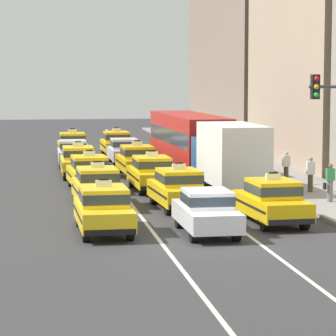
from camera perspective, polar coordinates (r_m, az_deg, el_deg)
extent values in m
plane|color=#353538|center=(29.68, 2.78, -4.87)|extent=(160.00, 160.00, 0.00)
cube|color=silver|center=(49.05, -3.74, -0.51)|extent=(0.14, 80.00, 0.01)
cube|color=silver|center=(49.43, -0.04, -0.45)|extent=(0.14, 80.00, 0.01)
cube|color=gray|center=(45.80, 7.86, -0.94)|extent=(4.00, 90.00, 0.15)
cylinder|color=black|center=(33.15, -5.65, -3.17)|extent=(0.25, 0.64, 0.64)
cylinder|color=black|center=(33.28, -3.11, -3.11)|extent=(0.25, 0.64, 0.64)
cylinder|color=black|center=(30.14, -5.23, -4.10)|extent=(0.25, 0.64, 0.64)
cylinder|color=black|center=(30.29, -2.44, -4.03)|extent=(0.25, 0.64, 0.64)
cube|color=yellow|center=(31.65, -4.12, -2.96)|extent=(1.88, 4.53, 0.70)
cube|color=black|center=(31.64, -4.12, -2.87)|extent=(1.89, 4.17, 0.10)
cube|color=yellow|center=(31.40, -4.10, -1.79)|extent=(1.64, 2.13, 0.64)
cube|color=#2D3842|center=(31.40, -4.10, -1.79)|extent=(1.66, 2.15, 0.35)
cube|color=white|center=(31.34, -4.11, -1.00)|extent=(0.56, 0.13, 0.24)
cube|color=black|center=(31.33, -4.11, -0.72)|extent=(0.32, 0.12, 0.06)
cube|color=black|center=(33.86, -4.49, -2.79)|extent=(1.71, 0.17, 0.20)
cube|color=black|center=(29.52, -3.70, -4.11)|extent=(1.71, 0.17, 0.20)
cylinder|color=black|center=(39.37, -5.82, -1.70)|extent=(0.26, 0.65, 0.64)
cylinder|color=black|center=(39.52, -3.69, -1.65)|extent=(0.26, 0.65, 0.64)
cylinder|color=black|center=(36.35, -5.40, -2.35)|extent=(0.26, 0.65, 0.64)
cylinder|color=black|center=(36.52, -3.09, -2.29)|extent=(0.26, 0.65, 0.64)
cube|color=yellow|center=(37.89, -4.51, -1.46)|extent=(1.96, 4.56, 0.70)
cube|color=black|center=(37.88, -4.51, -1.39)|extent=(1.97, 4.20, 0.10)
cube|color=yellow|center=(37.66, -4.50, -0.48)|extent=(1.67, 2.16, 0.64)
cube|color=#2D3842|center=(37.66, -4.50, -0.48)|extent=(1.70, 2.18, 0.35)
cube|color=white|center=(37.61, -4.50, 0.19)|extent=(0.56, 0.14, 0.24)
cube|color=black|center=(37.59, -4.50, 0.41)|extent=(0.32, 0.12, 0.06)
cube|color=black|center=(40.10, -4.86, -1.41)|extent=(1.71, 0.20, 0.20)
cube|color=black|center=(35.75, -4.12, -2.32)|extent=(1.71, 0.20, 0.20)
cylinder|color=black|center=(44.70, -6.19, -0.77)|extent=(0.27, 0.65, 0.64)
cylinder|color=black|center=(44.86, -4.32, -0.73)|extent=(0.27, 0.65, 0.64)
cylinder|color=black|center=(41.68, -5.80, -1.27)|extent=(0.27, 0.65, 0.64)
cylinder|color=black|center=(41.85, -3.78, -1.22)|extent=(0.27, 0.65, 0.64)
cube|color=yellow|center=(43.23, -5.03, -0.53)|extent=(2.02, 4.58, 0.70)
cube|color=black|center=(43.22, -5.03, -0.46)|extent=(2.02, 4.22, 0.10)
cube|color=yellow|center=(43.01, -5.02, 0.34)|extent=(1.70, 2.18, 0.64)
cube|color=#2D3842|center=(43.01, -5.02, 0.34)|extent=(1.72, 2.20, 0.35)
cube|color=white|center=(42.96, -5.02, 0.92)|extent=(0.57, 0.15, 0.24)
cube|color=black|center=(42.95, -5.03, 1.12)|extent=(0.33, 0.13, 0.06)
cube|color=black|center=(45.44, -5.35, -0.53)|extent=(1.71, 0.22, 0.20)
cube|color=black|center=(41.08, -4.68, -1.22)|extent=(1.71, 0.22, 0.20)
cylinder|color=black|center=(50.24, -6.65, -0.02)|extent=(0.25, 0.64, 0.64)
cylinder|color=black|center=(50.31, -4.97, 0.01)|extent=(0.25, 0.64, 0.64)
cylinder|color=black|center=(47.20, -6.54, -0.41)|extent=(0.25, 0.64, 0.64)
cylinder|color=black|center=(47.27, -4.75, -0.38)|extent=(0.25, 0.64, 0.64)
cube|color=yellow|center=(48.71, -5.73, 0.21)|extent=(1.84, 4.51, 0.70)
cube|color=black|center=(48.71, -5.73, 0.27)|extent=(1.85, 4.15, 0.10)
cube|color=yellow|center=(48.50, -5.73, 0.98)|extent=(1.62, 2.11, 0.64)
cube|color=#2D3842|center=(48.50, -5.73, 0.98)|extent=(1.64, 2.13, 0.35)
cube|color=white|center=(48.46, -5.74, 1.50)|extent=(0.56, 0.12, 0.24)
cube|color=black|center=(48.45, -5.74, 1.68)|extent=(0.32, 0.11, 0.06)
cube|color=black|center=(50.93, -5.84, 0.19)|extent=(1.71, 0.15, 0.20)
cube|color=black|center=(46.54, -5.60, -0.37)|extent=(1.71, 0.15, 0.20)
cylinder|color=black|center=(55.73, -6.84, 0.58)|extent=(0.25, 0.64, 0.64)
cylinder|color=black|center=(55.77, -5.35, 0.60)|extent=(0.25, 0.64, 0.64)
cylinder|color=black|center=(52.91, -6.79, 0.29)|extent=(0.25, 0.64, 0.64)
cylinder|color=black|center=(52.95, -5.22, 0.31)|extent=(0.25, 0.64, 0.64)
cube|color=silver|center=(54.30, -6.06, 0.79)|extent=(1.84, 4.33, 0.66)
cube|color=silver|center=(54.15, -6.06, 1.45)|extent=(1.59, 1.93, 0.60)
cube|color=#2D3842|center=(54.15, -6.06, 1.45)|extent=(1.61, 1.95, 0.33)
cylinder|color=black|center=(61.25, -6.86, 1.07)|extent=(0.25, 0.64, 0.64)
cylinder|color=black|center=(61.33, -5.48, 1.10)|extent=(0.25, 0.64, 0.64)
cylinder|color=black|center=(58.20, -6.72, 0.81)|extent=(0.25, 0.64, 0.64)
cylinder|color=black|center=(58.29, -5.27, 0.84)|extent=(0.25, 0.64, 0.64)
cube|color=yellow|center=(59.73, -6.09, 1.29)|extent=(1.85, 4.52, 0.70)
cube|color=black|center=(59.73, -6.09, 1.34)|extent=(1.87, 4.16, 0.10)
cube|color=yellow|center=(59.53, -6.09, 1.92)|extent=(1.62, 2.12, 0.64)
cube|color=#2D3842|center=(59.53, -6.09, 1.92)|extent=(1.64, 2.14, 0.35)
cube|color=white|center=(59.50, -6.09, 2.35)|extent=(0.56, 0.13, 0.24)
cube|color=black|center=(59.49, -6.09, 2.49)|extent=(0.32, 0.11, 0.06)
cube|color=black|center=(61.95, -6.21, 1.23)|extent=(1.71, 0.16, 0.20)
cube|color=black|center=(57.56, -5.96, 0.86)|extent=(1.71, 0.16, 0.20)
cylinder|color=black|center=(32.68, 0.71, -3.28)|extent=(0.25, 0.64, 0.64)
cylinder|color=black|center=(32.96, 3.19, -3.21)|extent=(0.25, 0.64, 0.64)
cylinder|color=black|center=(29.93, 1.66, -4.15)|extent=(0.25, 0.64, 0.64)
cylinder|color=black|center=(30.23, 4.35, -4.06)|extent=(0.25, 0.64, 0.64)
cube|color=silver|center=(31.38, 2.46, -3.06)|extent=(1.80, 4.32, 0.66)
cube|color=silver|center=(31.19, 2.50, -1.95)|extent=(1.58, 1.91, 0.60)
cube|color=#2D3842|center=(31.19, 2.50, -1.95)|extent=(1.60, 1.93, 0.33)
cylinder|color=black|center=(38.55, -0.92, -1.84)|extent=(0.27, 0.65, 0.64)
cylinder|color=black|center=(38.86, 1.22, -1.77)|extent=(0.27, 0.65, 0.64)
cylinder|color=black|center=(35.59, 0.02, -2.50)|extent=(0.27, 0.65, 0.64)
cylinder|color=black|center=(35.92, 2.32, -2.43)|extent=(0.27, 0.65, 0.64)
cube|color=yellow|center=(37.17, 0.64, -1.59)|extent=(2.04, 4.59, 0.70)
cube|color=black|center=(37.16, 0.64, -1.51)|extent=(2.04, 4.23, 0.10)
cube|color=yellow|center=(36.94, 0.70, -0.59)|extent=(1.71, 2.18, 0.64)
cube|color=#2D3842|center=(36.94, 0.70, -0.59)|extent=(1.73, 2.20, 0.35)
cube|color=white|center=(36.89, 0.70, 0.09)|extent=(0.57, 0.15, 0.24)
cube|color=black|center=(36.88, 0.70, 0.32)|extent=(0.33, 0.13, 0.06)
cube|color=black|center=(39.34, -0.05, -1.53)|extent=(1.72, 0.23, 0.20)
cube|color=black|center=(35.07, 1.43, -2.47)|extent=(1.72, 0.23, 0.20)
cylinder|color=black|center=(44.26, -2.32, -0.81)|extent=(0.26, 0.65, 0.64)
cylinder|color=black|center=(44.49, -0.43, -0.77)|extent=(0.26, 0.65, 0.64)
cylinder|color=black|center=(41.26, -1.73, -1.31)|extent=(0.26, 0.65, 0.64)
cylinder|color=black|center=(41.50, 0.29, -1.27)|extent=(0.26, 0.65, 0.64)
cube|color=yellow|center=(42.83, -1.06, -0.57)|extent=(1.91, 4.54, 0.70)
cube|color=black|center=(42.82, -1.06, -0.50)|extent=(1.92, 4.18, 0.10)
cube|color=yellow|center=(42.61, -1.03, 0.30)|extent=(1.65, 2.14, 0.64)
cube|color=#2D3842|center=(42.61, -1.03, 0.30)|extent=(1.67, 2.16, 0.35)
cube|color=white|center=(42.57, -1.03, 0.89)|extent=(0.56, 0.13, 0.24)
cube|color=black|center=(42.55, -1.03, 1.09)|extent=(0.32, 0.12, 0.06)
cube|color=black|center=(45.03, -1.50, -0.56)|extent=(1.71, 0.18, 0.20)
cube|color=black|center=(40.69, -0.56, -1.27)|extent=(1.71, 0.18, 0.20)
cylinder|color=black|center=(50.54, -3.08, 0.05)|extent=(0.26, 0.65, 0.64)
cylinder|color=black|center=(50.76, -1.43, 0.08)|extent=(0.26, 0.65, 0.64)
cylinder|color=black|center=(47.53, -2.60, -0.33)|extent=(0.26, 0.65, 0.64)
cylinder|color=black|center=(47.75, -0.85, -0.30)|extent=(0.26, 0.65, 0.64)
cube|color=yellow|center=(49.10, -2.00, 0.29)|extent=(1.94, 4.55, 0.70)
cube|color=black|center=(49.10, -2.00, 0.34)|extent=(1.94, 4.19, 0.10)
cube|color=yellow|center=(48.89, -1.97, 1.05)|extent=(1.66, 2.15, 0.64)
cube|color=#2D3842|center=(48.89, -1.97, 1.05)|extent=(1.68, 2.17, 0.35)
cube|color=white|center=(48.86, -1.97, 1.56)|extent=(0.56, 0.14, 0.24)
cube|color=black|center=(48.84, -1.97, 1.74)|extent=(0.32, 0.12, 0.06)
cube|color=black|center=(51.30, -2.36, 0.25)|extent=(1.71, 0.19, 0.20)
cube|color=black|center=(46.96, -1.59, -0.29)|extent=(1.71, 0.19, 0.20)
cylinder|color=black|center=(56.72, -3.69, 0.71)|extent=(0.25, 0.64, 0.64)
cylinder|color=black|center=(56.88, -2.24, 0.73)|extent=(0.25, 0.64, 0.64)
cylinder|color=black|center=(53.91, -3.39, 0.43)|extent=(0.25, 0.64, 0.64)
cylinder|color=black|center=(54.08, -1.86, 0.45)|extent=(0.25, 0.64, 0.64)
cube|color=silver|center=(55.36, -2.80, 0.92)|extent=(1.81, 4.32, 0.66)
cube|color=silver|center=(55.21, -2.79, 1.56)|extent=(1.58, 1.92, 0.60)
cube|color=#2D3842|center=(55.21, -2.79, 1.56)|extent=(1.60, 1.94, 0.33)
cylinder|color=black|center=(62.24, -4.14, 1.18)|extent=(0.25, 0.64, 0.64)
cylinder|color=black|center=(62.40, -2.79, 1.20)|extent=(0.25, 0.64, 0.64)
cylinder|color=black|center=(59.21, -3.86, 0.93)|extent=(0.25, 0.64, 0.64)
cylinder|color=black|center=(59.37, -2.44, 0.95)|extent=(0.25, 0.64, 0.64)
cube|color=yellow|center=(60.77, -3.31, 1.40)|extent=(1.86, 4.52, 0.70)
cube|color=black|center=(60.77, -3.31, 1.45)|extent=(1.87, 4.16, 0.10)
cube|color=yellow|center=(60.57, -3.30, 2.02)|extent=(1.63, 2.12, 0.64)
cube|color=#2D3842|center=(60.57, -3.30, 2.02)|extent=(1.65, 2.14, 0.35)
cube|color=white|center=(60.54, -3.30, 2.44)|extent=(0.56, 0.13, 0.24)
cube|color=black|center=(60.53, -3.30, 2.58)|extent=(0.32, 0.11, 0.06)
cube|color=black|center=(62.98, -3.53, 1.34)|extent=(1.71, 0.16, 0.20)
cube|color=black|center=(58.61, -3.07, 0.98)|extent=(1.71, 0.16, 0.20)
cylinder|color=black|center=(35.10, 4.64, -2.64)|extent=(0.27, 0.65, 0.64)
cylinder|color=black|center=(35.54, 6.92, -2.56)|extent=(0.27, 0.65, 0.64)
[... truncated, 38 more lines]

